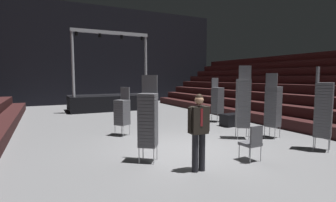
# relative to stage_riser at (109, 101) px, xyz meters

# --- Properties ---
(ground_plane) EXTENTS (22.00, 30.00, 0.10)m
(ground_plane) POSITION_rel_stage_riser_xyz_m (-0.00, -10.27, -0.66)
(ground_plane) COLOR slate
(arena_end_wall) EXTENTS (22.00, 0.30, 8.00)m
(arena_end_wall) POSITION_rel_stage_riser_xyz_m (-0.00, 4.73, 3.39)
(arena_end_wall) COLOR black
(arena_end_wall) RESTS_ON ground_plane
(bleacher_bank_right) EXTENTS (6.00, 24.00, 3.60)m
(bleacher_bank_right) POSITION_rel_stage_riser_xyz_m (8.00, -9.27, 1.19)
(bleacher_bank_right) COLOR black
(bleacher_bank_right) RESTS_ON ground_plane
(stage_riser) EXTENTS (5.06, 2.52, 5.00)m
(stage_riser) POSITION_rel_stage_riser_xyz_m (0.00, 0.00, 0.00)
(stage_riser) COLOR black
(stage_riser) RESTS_ON ground_plane
(man_with_tie) EXTENTS (0.57, 0.25, 1.79)m
(man_with_tie) POSITION_rel_stage_riser_xyz_m (-0.75, -12.04, 0.41)
(man_with_tie) COLOR black
(man_with_tie) RESTS_ON ground_plane
(chair_stack_front_left) EXTENTS (0.59, 0.59, 2.48)m
(chair_stack_front_left) POSITION_rel_stage_riser_xyz_m (3.45, -12.23, 0.63)
(chair_stack_front_left) COLOR #B2B5BA
(chair_stack_front_left) RESTS_ON ground_plane
(chair_stack_front_right) EXTENTS (0.60, 0.60, 2.56)m
(chair_stack_front_right) POSITION_rel_stage_riser_xyz_m (2.37, -10.07, 0.67)
(chair_stack_front_right) COLOR #B2B5BA
(chair_stack_front_right) RESTS_ON ground_plane
(chair_stack_mid_left) EXTENTS (0.50, 0.50, 2.14)m
(chair_stack_mid_left) POSITION_rel_stage_riser_xyz_m (3.67, -6.91, 0.46)
(chair_stack_mid_left) COLOR #B2B5BA
(chair_stack_mid_left) RESTS_ON ground_plane
(chair_stack_mid_right) EXTENTS (0.61, 0.61, 1.79)m
(chair_stack_mid_right) POSITION_rel_stage_riser_xyz_m (-1.30, -7.72, 0.30)
(chair_stack_mid_right) COLOR #B2B5BA
(chair_stack_mid_right) RESTS_ON ground_plane
(chair_stack_mid_centre) EXTENTS (0.61, 0.61, 2.22)m
(chair_stack_mid_centre) POSITION_rel_stage_riser_xyz_m (-1.54, -10.89, 0.51)
(chair_stack_mid_centre) COLOR #B2B5BA
(chair_stack_mid_centre) RESTS_ON ground_plane
(chair_stack_rear_left) EXTENTS (0.54, 0.54, 2.31)m
(chair_stack_rear_left) POSITION_rel_stage_riser_xyz_m (3.42, -10.46, 0.55)
(chair_stack_rear_left) COLOR #B2B5BA
(chair_stack_rear_left) RESTS_ON ground_plane
(equipment_road_case) EXTENTS (0.93, 0.65, 0.54)m
(equipment_road_case) POSITION_rel_stage_riser_xyz_m (3.58, -8.06, -0.34)
(equipment_road_case) COLOR black
(equipment_road_case) RESTS_ON ground_plane
(loose_chair_near_man) EXTENTS (0.46, 0.46, 0.95)m
(loose_chair_near_man) POSITION_rel_stage_riser_xyz_m (0.86, -12.06, -0.07)
(loose_chair_near_man) COLOR #B2B5BA
(loose_chair_near_man) RESTS_ON ground_plane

